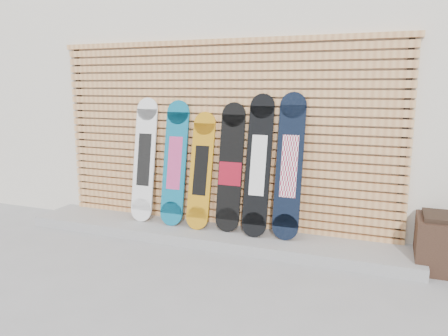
{
  "coord_description": "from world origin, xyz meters",
  "views": [
    {
      "loc": [
        1.75,
        -3.8,
        1.77
      ],
      "look_at": [
        -0.01,
        0.75,
        0.85
      ],
      "focal_mm": 35.0,
      "sensor_mm": 36.0,
      "label": 1
    }
  ],
  "objects_px": {
    "snowboard_3": "(230,168)",
    "snowboard_4": "(258,165)",
    "snowboard_1": "(175,163)",
    "snowboard_0": "(144,160)",
    "snowboard_2": "(201,171)",
    "snowboard_5": "(289,166)"
  },
  "relations": [
    {
      "from": "snowboard_0",
      "to": "snowboard_4",
      "type": "distance_m",
      "value": 1.47
    },
    {
      "from": "snowboard_2",
      "to": "snowboard_3",
      "type": "distance_m",
      "value": 0.36
    },
    {
      "from": "snowboard_3",
      "to": "snowboard_1",
      "type": "bearing_deg",
      "value": -178.98
    },
    {
      "from": "snowboard_0",
      "to": "snowboard_4",
      "type": "relative_size",
      "value": 0.96
    },
    {
      "from": "snowboard_4",
      "to": "snowboard_5",
      "type": "distance_m",
      "value": 0.35
    },
    {
      "from": "snowboard_1",
      "to": "snowboard_4",
      "type": "relative_size",
      "value": 0.94
    },
    {
      "from": "snowboard_1",
      "to": "snowboard_3",
      "type": "relative_size",
      "value": 1.01
    },
    {
      "from": "snowboard_1",
      "to": "snowboard_4",
      "type": "xyz_separation_m",
      "value": [
        1.05,
        -0.02,
        0.04
      ]
    },
    {
      "from": "snowboard_3",
      "to": "snowboard_4",
      "type": "distance_m",
      "value": 0.35
    },
    {
      "from": "snowboard_0",
      "to": "snowboard_1",
      "type": "xyz_separation_m",
      "value": [
        0.42,
        -0.01,
        -0.01
      ]
    },
    {
      "from": "snowboard_3",
      "to": "snowboard_5",
      "type": "distance_m",
      "value": 0.69
    },
    {
      "from": "snowboard_3",
      "to": "snowboard_5",
      "type": "height_order",
      "value": "snowboard_5"
    },
    {
      "from": "snowboard_0",
      "to": "snowboard_5",
      "type": "distance_m",
      "value": 1.82
    },
    {
      "from": "snowboard_1",
      "to": "snowboard_2",
      "type": "height_order",
      "value": "snowboard_1"
    },
    {
      "from": "snowboard_0",
      "to": "snowboard_3",
      "type": "relative_size",
      "value": 1.03
    },
    {
      "from": "snowboard_2",
      "to": "snowboard_3",
      "type": "relative_size",
      "value": 0.92
    },
    {
      "from": "snowboard_1",
      "to": "snowboard_4",
      "type": "distance_m",
      "value": 1.05
    },
    {
      "from": "snowboard_0",
      "to": "snowboard_4",
      "type": "height_order",
      "value": "snowboard_4"
    },
    {
      "from": "snowboard_1",
      "to": "snowboard_0",
      "type": "bearing_deg",
      "value": 179.03
    },
    {
      "from": "snowboard_4",
      "to": "snowboard_5",
      "type": "xyz_separation_m",
      "value": [
        0.35,
        0.02,
        0.01
      ]
    },
    {
      "from": "snowboard_0",
      "to": "snowboard_5",
      "type": "bearing_deg",
      "value": -0.28
    },
    {
      "from": "snowboard_4",
      "to": "snowboard_2",
      "type": "bearing_deg",
      "value": 179.54
    }
  ]
}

